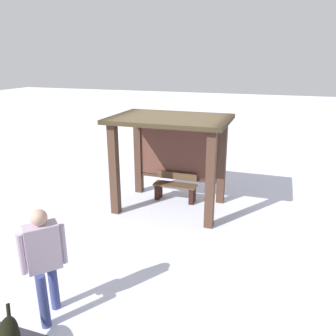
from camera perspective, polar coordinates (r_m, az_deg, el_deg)
name	(u,v)px	position (r m, az deg, el deg)	size (l,w,h in m)	color
ground_plane	(170,207)	(8.85, 0.35, -6.61)	(60.00, 60.00, 0.00)	white
bus_shelter	(172,140)	(8.42, 0.72, 4.71)	(2.84, 1.96, 2.37)	#442D21
bench_left_inside	(175,188)	(9.12, 1.27, -3.44)	(1.16, 0.38, 0.75)	brown
person_walking	(44,256)	(5.21, -20.38, -13.88)	(0.50, 0.56, 1.77)	#B6A4B7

